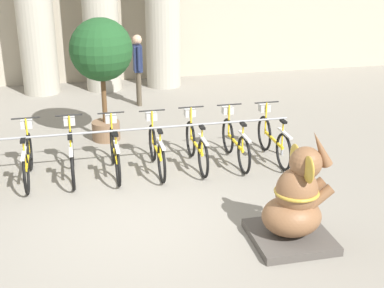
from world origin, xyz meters
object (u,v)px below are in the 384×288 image
Objects in this scene: potted_tree at (101,55)px; bicycle_4 at (115,151)px; bicycle_5 at (156,149)px; bicycle_2 at (28,158)px; elephant_statue at (295,205)px; bicycle_3 at (72,154)px; bicycle_6 at (196,144)px; bicycle_7 at (235,141)px; person_pedestrian at (138,63)px; bicycle_8 at (273,138)px.

bicycle_4 is at bearing -88.94° from potted_tree.
bicycle_5 is 0.68× the size of potted_tree.
bicycle_2 is 4.67m from elephant_statue.
bicycle_4 is (0.74, -0.03, 0.00)m from bicycle_3.
bicycle_3 and bicycle_6 have the same top height.
bicycle_4 is (1.48, -0.03, 0.00)m from bicycle_2.
bicycle_4 is 2.23m from bicycle_7.
bicycle_3 is at bearing 177.82° from bicycle_5.
person_pedestrian is at bearing 100.11° from elephant_statue.
person_pedestrian is at bearing 76.61° from bicycle_4.
bicycle_7 is 2.87m from elephant_statue.
bicycle_6 is at bearing 179.34° from bicycle_8.
bicycle_5 is (0.74, -0.03, 0.00)m from bicycle_4.
bicycle_2 is 0.74m from bicycle_3.
bicycle_8 is at bearing -0.45° from bicycle_3.
bicycle_7 is 0.68× the size of potted_tree.
bicycle_5 is 1.00× the size of bicycle_6.
bicycle_4 is 1.48m from bicycle_6.
bicycle_8 is 2.96m from elephant_statue.
bicycle_3 is at bearing -113.00° from person_pedestrian.
elephant_statue reaches higher than bicycle_6.
bicycle_5 is 1.04× the size of elephant_statue.
person_pedestrian is (1.70, 4.02, 0.65)m from bicycle_3.
bicycle_7 is at bearing -72.59° from person_pedestrian.
bicycle_5 is at bearing -1.52° from bicycle_2.
bicycle_2 is 1.48m from bicycle_4.
person_pedestrian is at bearing 97.38° from bicycle_6.
bicycle_2 and bicycle_7 have the same top height.
bicycle_3 is 1.00× the size of bicycle_6.
potted_tree reaches higher than elephant_statue.
bicycle_3 is 0.74m from bicycle_4.
bicycle_6 is 2.95m from elephant_statue.
elephant_statue is (2.19, -2.85, 0.15)m from bicycle_4.
bicycle_5 is 3.17m from elephant_statue.
bicycle_4 is at bearing -179.46° from bicycle_6.
potted_tree is at bearing 142.47° from bicycle_7.
bicycle_2 is at bearing -130.18° from potted_tree.
potted_tree is (-3.00, 1.75, 1.37)m from bicycle_8.
bicycle_5 is at bearing -66.47° from potted_tree.
bicycle_3 and bicycle_8 have the same top height.
bicycle_5 is at bearing -178.31° from bicycle_7.
bicycle_2 is at bearing 141.93° from elephant_statue.
bicycle_7 is (2.97, -0.01, 0.00)m from bicycle_3.
bicycle_5 is 1.00× the size of bicycle_8.
elephant_statue reaches higher than bicycle_4.
person_pedestrian is at bearing 67.00° from bicycle_3.
bicycle_2 is 1.00× the size of bicycle_5.
bicycle_5 is at bearing -2.36° from bicycle_4.
bicycle_5 is 0.74m from bicycle_6.
elephant_statue reaches higher than bicycle_2.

